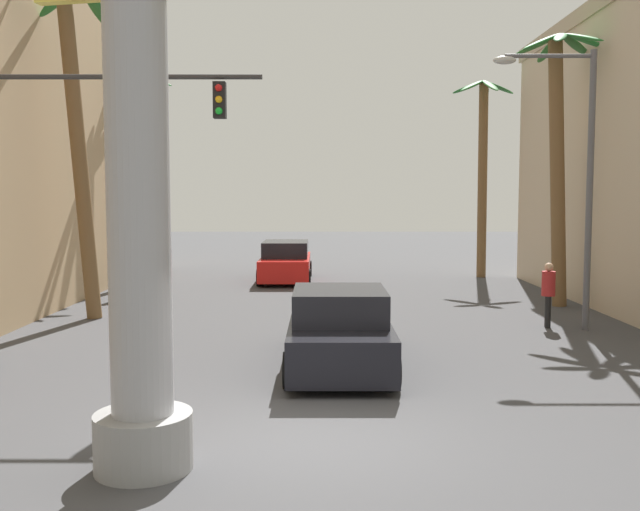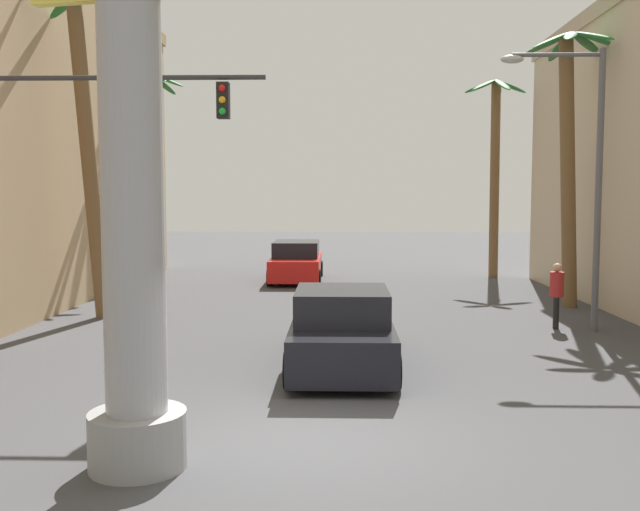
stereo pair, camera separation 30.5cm
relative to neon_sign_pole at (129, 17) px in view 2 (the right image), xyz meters
The scene contains 12 objects.
ground_plane 12.44m from the neon_sign_pole, 79.10° to the left, with size 93.23×93.23×0.00m, color #424244.
neon_sign_pole is the anchor object (origin of this frame).
street_lamp 12.41m from the neon_sign_pole, 47.30° to the left, with size 2.52×0.28×6.85m.
traffic_light_mast 6.41m from the neon_sign_pole, 116.17° to the left, with size 5.63×0.32×5.74m.
car_lead 7.54m from the neon_sign_pole, 64.56° to the left, with size 2.03×4.95×1.56m.
car_far 19.93m from the neon_sign_pole, 87.62° to the left, with size 2.01×4.79×1.56m.
palm_tree_mid_right 15.86m from the neon_sign_pole, 54.35° to the left, with size 2.84×2.84×8.12m.
palm_tree_far_right 22.48m from the neon_sign_pole, 67.06° to the left, with size 2.53×2.66×8.01m.
palm_tree_far_left 18.92m from the neon_sign_pole, 104.10° to the left, with size 2.73×2.70×7.96m.
palm_tree_mid_left 11.33m from the neon_sign_pole, 111.84° to the left, with size 3.25×3.37×8.94m.
pedestrian_mid_right 13.10m from the neon_sign_pole, 49.88° to the left, with size 0.41×0.41×1.65m.
pedestrian_far_left 15.83m from the neon_sign_pole, 105.82° to the left, with size 0.48×0.48×1.72m.
Camera 2 is at (0.34, -9.45, 3.34)m, focal length 40.00 mm.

